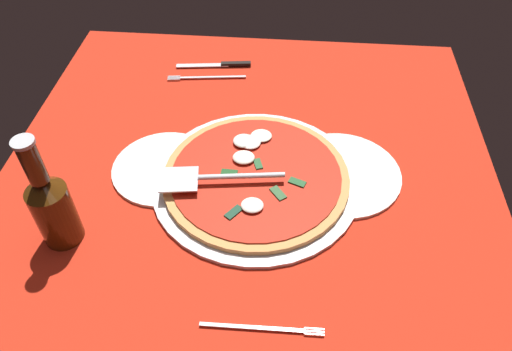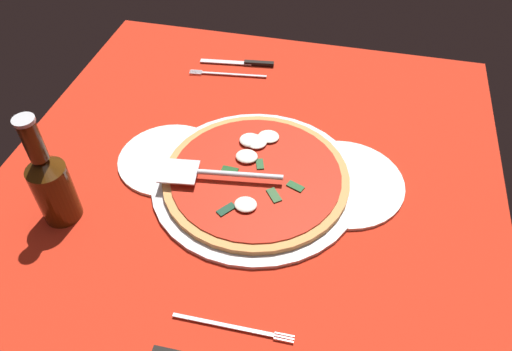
{
  "view_description": "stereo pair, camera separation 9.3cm",
  "coord_description": "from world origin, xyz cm",
  "px_view_note": "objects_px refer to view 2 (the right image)",
  "views": [
    {
      "loc": [
        -7.51,
        69.13,
        68.79
      ],
      "look_at": [
        -1.85,
        4.51,
        2.21
      ],
      "focal_mm": 34.37,
      "sensor_mm": 36.0,
      "label": 1
    },
    {
      "loc": [
        -16.68,
        67.66,
        68.79
      ],
      "look_at": [
        -1.85,
        4.51,
        2.21
      ],
      "focal_mm": 34.37,
      "sensor_mm": 36.0,
      "label": 2
    }
  ],
  "objects_px": {
    "dinner_plate_right": "(170,159)",
    "pizza_server": "(212,173)",
    "beer_bottle": "(51,184)",
    "place_setting_far": "(216,346)",
    "pizza": "(256,175)",
    "place_setting_near": "(236,69)",
    "dinner_plate_left": "(343,183)"
  },
  "relations": [
    {
      "from": "place_setting_near",
      "to": "place_setting_far",
      "type": "height_order",
      "value": "same"
    },
    {
      "from": "dinner_plate_right",
      "to": "place_setting_near",
      "type": "distance_m",
      "value": 0.35
    },
    {
      "from": "dinner_plate_right",
      "to": "place_setting_far",
      "type": "relative_size",
      "value": 1.02
    },
    {
      "from": "dinner_plate_right",
      "to": "beer_bottle",
      "type": "bearing_deg",
      "value": 52.24
    },
    {
      "from": "dinner_plate_left",
      "to": "beer_bottle",
      "type": "xyz_separation_m",
      "value": [
        0.48,
        0.19,
        0.08
      ]
    },
    {
      "from": "pizza_server",
      "to": "place_setting_near",
      "type": "height_order",
      "value": "pizza_server"
    },
    {
      "from": "dinner_plate_right",
      "to": "beer_bottle",
      "type": "xyz_separation_m",
      "value": [
        0.14,
        0.18,
        0.08
      ]
    },
    {
      "from": "dinner_plate_left",
      "to": "dinner_plate_right",
      "type": "distance_m",
      "value": 0.35
    },
    {
      "from": "dinner_plate_left",
      "to": "pizza_server",
      "type": "xyz_separation_m",
      "value": [
        0.24,
        0.07,
        0.04
      ]
    },
    {
      "from": "dinner_plate_right",
      "to": "pizza_server",
      "type": "distance_m",
      "value": 0.12
    },
    {
      "from": "dinner_plate_left",
      "to": "beer_bottle",
      "type": "relative_size",
      "value": 1.03
    },
    {
      "from": "dinner_plate_right",
      "to": "place_setting_far",
      "type": "xyz_separation_m",
      "value": [
        -0.2,
        0.35,
        -0.0
      ]
    },
    {
      "from": "pizza",
      "to": "pizza_server",
      "type": "relative_size",
      "value": 1.52
    },
    {
      "from": "place_setting_near",
      "to": "beer_bottle",
      "type": "distance_m",
      "value": 0.56
    },
    {
      "from": "pizza",
      "to": "beer_bottle",
      "type": "distance_m",
      "value": 0.36
    },
    {
      "from": "dinner_plate_left",
      "to": "place_setting_near",
      "type": "xyz_separation_m",
      "value": [
        0.3,
        -0.33,
        -0.0
      ]
    },
    {
      "from": "dinner_plate_right",
      "to": "dinner_plate_left",
      "type": "bearing_deg",
      "value": -177.56
    },
    {
      "from": "dinner_plate_right",
      "to": "place_setting_far",
      "type": "bearing_deg",
      "value": 119.67
    },
    {
      "from": "pizza_server",
      "to": "place_setting_far",
      "type": "distance_m",
      "value": 0.32
    },
    {
      "from": "pizza_server",
      "to": "place_setting_near",
      "type": "xyz_separation_m",
      "value": [
        0.06,
        -0.39,
        -0.04
      ]
    },
    {
      "from": "beer_bottle",
      "to": "pizza",
      "type": "bearing_deg",
      "value": -153.35
    },
    {
      "from": "pizza",
      "to": "beer_bottle",
      "type": "relative_size",
      "value": 1.58
    },
    {
      "from": "dinner_plate_right",
      "to": "pizza_server",
      "type": "xyz_separation_m",
      "value": [
        -0.11,
        0.05,
        0.04
      ]
    },
    {
      "from": "place_setting_far",
      "to": "beer_bottle",
      "type": "xyz_separation_m",
      "value": [
        0.34,
        -0.18,
        0.08
      ]
    },
    {
      "from": "pizza_server",
      "to": "place_setting_far",
      "type": "height_order",
      "value": "pizza_server"
    },
    {
      "from": "dinner_plate_left",
      "to": "pizza",
      "type": "distance_m",
      "value": 0.17
    },
    {
      "from": "dinner_plate_left",
      "to": "place_setting_near",
      "type": "height_order",
      "value": "place_setting_near"
    },
    {
      "from": "pizza",
      "to": "dinner_plate_right",
      "type": "bearing_deg",
      "value": -5.49
    },
    {
      "from": "pizza_server",
      "to": "beer_bottle",
      "type": "xyz_separation_m",
      "value": [
        0.24,
        0.13,
        0.04
      ]
    },
    {
      "from": "pizza_server",
      "to": "beer_bottle",
      "type": "height_order",
      "value": "beer_bottle"
    },
    {
      "from": "dinner_plate_right",
      "to": "pizza",
      "type": "distance_m",
      "value": 0.18
    },
    {
      "from": "place_setting_near",
      "to": "dinner_plate_right",
      "type": "bearing_deg",
      "value": 75.2
    }
  ]
}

